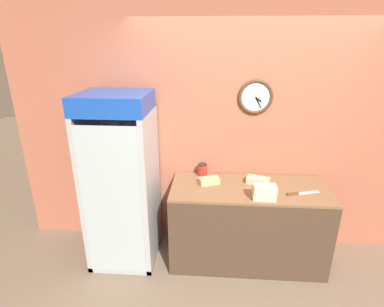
% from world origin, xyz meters
% --- Properties ---
extents(wall_back, '(5.20, 0.09, 2.70)m').
position_xyz_m(wall_back, '(0.00, 1.26, 1.35)').
color(wall_back, '#B7664C').
rests_on(wall_back, ground_plane).
extents(prep_counter, '(1.60, 0.66, 0.88)m').
position_xyz_m(prep_counter, '(0.00, 0.88, 0.44)').
color(prep_counter, '#4C3828').
rests_on(prep_counter, ground_plane).
extents(beverage_cooler, '(0.67, 0.70, 1.83)m').
position_xyz_m(beverage_cooler, '(-1.32, 0.91, 1.00)').
color(beverage_cooler, '#B2B7BC').
rests_on(beverage_cooler, ground_plane).
extents(sandwich_stack_bottom, '(0.22, 0.12, 0.07)m').
position_xyz_m(sandwich_stack_bottom, '(0.11, 0.65, 0.91)').
color(sandwich_stack_bottom, beige).
rests_on(sandwich_stack_bottom, prep_counter).
extents(sandwich_stack_middle, '(0.22, 0.13, 0.07)m').
position_xyz_m(sandwich_stack_middle, '(0.11, 0.65, 0.99)').
color(sandwich_stack_middle, beige).
rests_on(sandwich_stack_middle, sandwich_stack_bottom).
extents(sandwich_flat_left, '(0.25, 0.18, 0.07)m').
position_xyz_m(sandwich_flat_left, '(0.09, 0.97, 0.91)').
color(sandwich_flat_left, beige).
rests_on(sandwich_flat_left, prep_counter).
extents(sandwich_flat_right, '(0.23, 0.18, 0.07)m').
position_xyz_m(sandwich_flat_right, '(-0.42, 0.94, 0.91)').
color(sandwich_flat_right, tan).
rests_on(sandwich_flat_right, prep_counter).
extents(chefs_knife, '(0.34, 0.14, 0.02)m').
position_xyz_m(chefs_knife, '(0.46, 0.77, 0.88)').
color(chefs_knife, silver).
rests_on(chefs_knife, prep_counter).
extents(condiment_jar, '(0.10, 0.10, 0.14)m').
position_xyz_m(condiment_jar, '(-0.49, 1.14, 0.94)').
color(condiment_jar, '#B72D23').
rests_on(condiment_jar, prep_counter).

